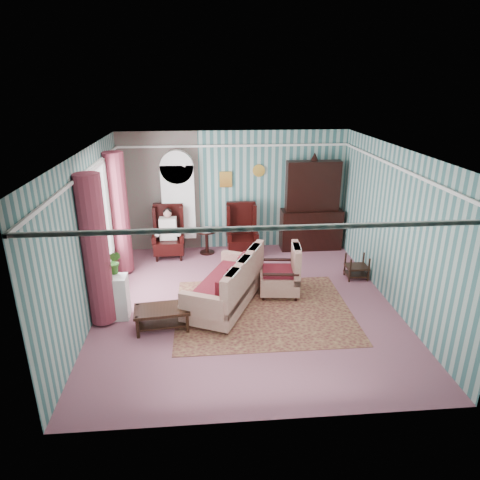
{
  "coord_description": "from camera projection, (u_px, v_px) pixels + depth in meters",
  "views": [
    {
      "loc": [
        -0.72,
        -7.18,
        4.02
      ],
      "look_at": [
        -0.06,
        0.6,
        1.07
      ],
      "focal_mm": 32.0,
      "sensor_mm": 36.0,
      "label": 1
    }
  ],
  "objects": [
    {
      "name": "rug",
      "position": [
        263.0,
        310.0,
        7.92
      ],
      "size": [
        3.2,
        2.6,
        0.01
      ],
      "primitive_type": "cube",
      "color": "#511B24",
      "rests_on": "floor"
    },
    {
      "name": "floor",
      "position": [
        246.0,
        303.0,
        8.17
      ],
      "size": [
        6.0,
        6.0,
        0.0
      ],
      "primitive_type": "plane",
      "color": "#98586A",
      "rests_on": "ground"
    },
    {
      "name": "potted_plant_a",
      "position": [
        104.0,
        270.0,
        7.23
      ],
      "size": [
        0.42,
        0.38,
        0.39
      ],
      "primitive_type": "imported",
      "rotation": [
        0.0,
        0.0,
        -0.26
      ],
      "color": "#244C17",
      "rests_on": "plant_stand"
    },
    {
      "name": "sofa",
      "position": [
        225.0,
        281.0,
        7.93
      ],
      "size": [
        1.69,
        2.26,
        1.0
      ],
      "primitive_type": "cube",
      "rotation": [
        0.0,
        0.0,
        1.14
      ],
      "color": "#C0AD94",
      "rests_on": "floor"
    },
    {
      "name": "bookcase",
      "position": [
        179.0,
        207.0,
        10.32
      ],
      "size": [
        0.8,
        0.28,
        2.24
      ],
      "primitive_type": "cube",
      "color": "white",
      "rests_on": "floor"
    },
    {
      "name": "potted_plant_b",
      "position": [
        114.0,
        262.0,
        7.47
      ],
      "size": [
        0.28,
        0.24,
        0.43
      ],
      "primitive_type": "imported",
      "rotation": [
        0.0,
        0.0,
        -0.23
      ],
      "color": "#205A1C",
      "rests_on": "plant_stand"
    },
    {
      "name": "potted_plant_c",
      "position": [
        105.0,
        266.0,
        7.4
      ],
      "size": [
        0.27,
        0.27,
        0.37
      ],
      "primitive_type": "imported",
      "rotation": [
        0.0,
        0.0,
        0.41
      ],
      "color": "#1F531A",
      "rests_on": "plant_stand"
    },
    {
      "name": "round_side_table",
      "position": [
        207.0,
        242.0,
        10.44
      ],
      "size": [
        0.5,
        0.5,
        0.6
      ],
      "primitive_type": "cylinder",
      "color": "black",
      "rests_on": "floor"
    },
    {
      "name": "nest_table",
      "position": [
        357.0,
        267.0,
        9.11
      ],
      "size": [
        0.45,
        0.38,
        0.54
      ],
      "primitive_type": "cube",
      "color": "black",
      "rests_on": "floor"
    },
    {
      "name": "dresser_hutch",
      "position": [
        312.0,
        203.0,
        10.44
      ],
      "size": [
        1.5,
        0.56,
        2.36
      ],
      "primitive_type": "cube",
      "color": "black",
      "rests_on": "floor"
    },
    {
      "name": "seated_woman",
      "position": [
        169.0,
        234.0,
        10.12
      ],
      "size": [
        0.44,
        0.4,
        1.18
      ],
      "primitive_type": null,
      "color": "white",
      "rests_on": "floor"
    },
    {
      "name": "floral_armchair",
      "position": [
        279.0,
        273.0,
        8.41
      ],
      "size": [
        0.8,
        0.91,
        0.88
      ],
      "primitive_type": "cube",
      "rotation": [
        0.0,
        0.0,
        1.47
      ],
      "color": "beige",
      "rests_on": "floor"
    },
    {
      "name": "plant_stand",
      "position": [
        113.0,
        297.0,
        7.56
      ],
      "size": [
        0.55,
        0.35,
        0.8
      ],
      "primitive_type": "cube",
      "color": "white",
      "rests_on": "floor"
    },
    {
      "name": "wingback_left",
      "position": [
        168.0,
        232.0,
        10.11
      ],
      "size": [
        0.76,
        0.8,
        1.25
      ],
      "primitive_type": "cube",
      "color": "black",
      "rests_on": "floor"
    },
    {
      "name": "wingback_right",
      "position": [
        242.0,
        230.0,
        10.25
      ],
      "size": [
        0.76,
        0.8,
        1.25
      ],
      "primitive_type": "cube",
      "color": "black",
      "rests_on": "floor"
    },
    {
      "name": "room_shell",
      "position": [
        211.0,
        200.0,
        7.58
      ],
      "size": [
        5.53,
        6.02,
        2.91
      ],
      "color": "#3A6968",
      "rests_on": "ground"
    },
    {
      "name": "coffee_table",
      "position": [
        163.0,
        318.0,
        7.29
      ],
      "size": [
        0.98,
        0.62,
        0.39
      ],
      "primitive_type": "cube",
      "rotation": [
        0.0,
        0.0,
        0.11
      ],
      "color": "black",
      "rests_on": "floor"
    }
  ]
}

